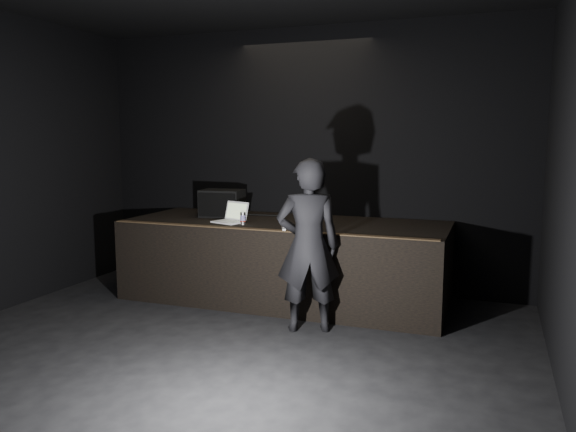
{
  "coord_description": "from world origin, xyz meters",
  "views": [
    {
      "loc": [
        2.44,
        -3.77,
        2.04
      ],
      "look_at": [
        0.2,
        2.3,
        1.13
      ],
      "focal_mm": 35.0,
      "sensor_mm": 36.0,
      "label": 1
    }
  ],
  "objects_px": {
    "person": "(308,246)",
    "beer_can": "(243,218)",
    "stage_monitor": "(222,203)",
    "laptop": "(232,217)",
    "stage_riser": "(285,260)"
  },
  "relations": [
    {
      "from": "stage_monitor",
      "to": "beer_can",
      "type": "xyz_separation_m",
      "value": [
        0.55,
        -0.54,
        -0.1
      ]
    },
    {
      "from": "person",
      "to": "beer_can",
      "type": "bearing_deg",
      "value": -51.91
    },
    {
      "from": "stage_monitor",
      "to": "person",
      "type": "xyz_separation_m",
      "value": [
        1.56,
        -1.11,
        -0.26
      ]
    },
    {
      "from": "stage_riser",
      "to": "stage_monitor",
      "type": "distance_m",
      "value": 1.15
    },
    {
      "from": "laptop",
      "to": "beer_can",
      "type": "height_order",
      "value": "laptop"
    },
    {
      "from": "beer_can",
      "to": "laptop",
      "type": "bearing_deg",
      "value": 145.84
    },
    {
      "from": "laptop",
      "to": "beer_can",
      "type": "relative_size",
      "value": 2.84
    },
    {
      "from": "laptop",
      "to": "stage_monitor",
      "type": "bearing_deg",
      "value": 149.24
    },
    {
      "from": "laptop",
      "to": "beer_can",
      "type": "distance_m",
      "value": 0.26
    },
    {
      "from": "stage_riser",
      "to": "laptop",
      "type": "distance_m",
      "value": 0.87
    },
    {
      "from": "beer_can",
      "to": "person",
      "type": "bearing_deg",
      "value": -29.38
    },
    {
      "from": "stage_riser",
      "to": "person",
      "type": "relative_size",
      "value": 2.18
    },
    {
      "from": "stage_monitor",
      "to": "laptop",
      "type": "bearing_deg",
      "value": -55.3
    },
    {
      "from": "stage_riser",
      "to": "laptop",
      "type": "relative_size",
      "value": 9.04
    },
    {
      "from": "stage_riser",
      "to": "laptop",
      "type": "xyz_separation_m",
      "value": [
        -0.6,
        -0.29,
        0.56
      ]
    }
  ]
}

